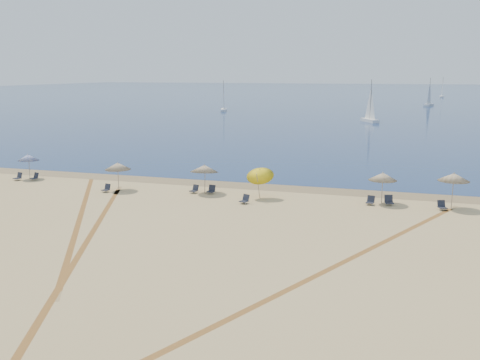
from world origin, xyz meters
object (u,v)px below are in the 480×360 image
at_px(chair_3, 195,189).
at_px(sailboat_2, 442,91).
at_px(umbrella_2, 204,169).
at_px(sailboat_3, 370,109).
at_px(umbrella_1, 118,166).
at_px(umbrella_0, 28,158).
at_px(chair_4, 211,190).
at_px(chair_1, 35,177).
at_px(chair_7, 389,201).
at_px(chair_0, 18,177).
at_px(sailboat_0, 429,97).
at_px(sailboat_1, 224,102).
at_px(umbrella_5, 454,177).
at_px(chair_2, 106,188).
at_px(chair_5, 245,199).
at_px(chair_6, 370,201).
at_px(umbrella_4, 383,177).
at_px(umbrella_3, 260,173).
at_px(chair_8, 442,206).

height_order(chair_3, sailboat_2, sailboat_2).
relative_size(umbrella_2, sailboat_3, 0.29).
bearing_deg(umbrella_1, sailboat_3, 75.49).
bearing_deg(umbrella_0, umbrella_1, -10.32).
relative_size(chair_3, chair_4, 1.09).
height_order(chair_1, chair_7, chair_7).
xyz_separation_m(chair_0, sailboat_0, (41.50, 119.14, 2.08)).
bearing_deg(sailboat_1, umbrella_1, -93.13).
distance_m(umbrella_5, sailboat_1, 94.88).
bearing_deg(chair_2, chair_3, 25.38).
bearing_deg(sailboat_1, umbrella_2, -88.49).
xyz_separation_m(chair_1, sailboat_1, (-9.71, 83.96, 1.95)).
xyz_separation_m(chair_5, sailboat_3, (5.98, 67.31, 2.15)).
relative_size(chair_2, chair_6, 1.00).
distance_m(chair_3, chair_5, 5.20).
xyz_separation_m(chair_0, chair_1, (1.40, 0.44, -0.01)).
height_order(umbrella_4, chair_1, umbrella_4).
bearing_deg(umbrella_3, sailboat_2, 81.11).
relative_size(umbrella_4, umbrella_5, 0.91).
bearing_deg(chair_5, umbrella_1, -164.90).
xyz_separation_m(chair_2, chair_7, (21.78, 2.04, 0.03)).
xyz_separation_m(umbrella_1, chair_1, (-9.11, 1.40, -1.67)).
xyz_separation_m(umbrella_5, chair_1, (-34.56, -0.05, -1.94)).
bearing_deg(umbrella_4, chair_1, -179.85).
height_order(umbrella_0, chair_1, umbrella_0).
bearing_deg(chair_6, chair_5, -155.31).
bearing_deg(umbrella_1, chair_1, 171.29).
height_order(chair_3, chair_6, chair_3).
distance_m(chair_3, sailboat_0, 121.92).
xyz_separation_m(umbrella_3, chair_1, (-20.84, 0.96, -1.66)).
distance_m(chair_2, chair_5, 11.67).
bearing_deg(umbrella_2, sailboat_3, 81.25).
xyz_separation_m(umbrella_3, chair_5, (-0.65, -1.82, -1.67)).
bearing_deg(umbrella_1, chair_0, 174.79).
xyz_separation_m(umbrella_4, chair_8, (4.09, -0.70, -1.70)).
height_order(umbrella_2, sailboat_1, sailboat_1).
distance_m(umbrella_3, chair_0, 22.31).
relative_size(umbrella_2, chair_4, 3.32).
bearing_deg(chair_3, sailboat_2, 98.56).
xyz_separation_m(umbrella_4, sailboat_0, (10.32, 118.63, 0.39)).
distance_m(chair_3, sailboat_2, 176.40).
height_order(umbrella_5, chair_4, umbrella_5).
xyz_separation_m(chair_6, sailboat_0, (11.08, 119.28, 2.10)).
distance_m(chair_6, chair_7, 1.31).
bearing_deg(umbrella_5, chair_8, -135.73).
bearing_deg(chair_3, chair_5, -4.69).
xyz_separation_m(umbrella_5, chair_3, (-19.12, -0.73, -1.94)).
bearing_deg(chair_7, umbrella_5, -8.06).
bearing_deg(sailboat_3, sailboat_2, 50.35).
bearing_deg(umbrella_0, chair_4, -3.01).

